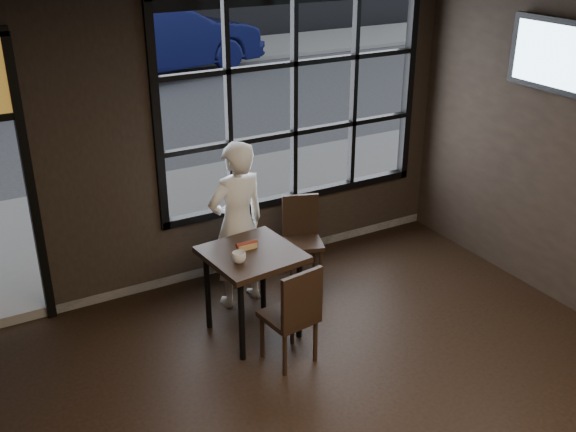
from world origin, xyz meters
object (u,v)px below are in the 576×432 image
man (237,225)px  navy_car (158,38)px  chair_near (289,313)px  cafe_table (253,292)px

man → navy_car: navy_car is taller
man → chair_near: bearing=80.4°
chair_near → navy_car: 11.44m
cafe_table → man: bearing=71.9°
cafe_table → chair_near: size_ratio=0.90×
chair_near → navy_car: navy_car is taller
cafe_table → man: (0.13, 0.57, 0.42)m
chair_near → man: bearing=-100.1°
cafe_table → chair_near: (0.08, -0.52, 0.05)m
navy_car → cafe_table: bearing=153.2°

